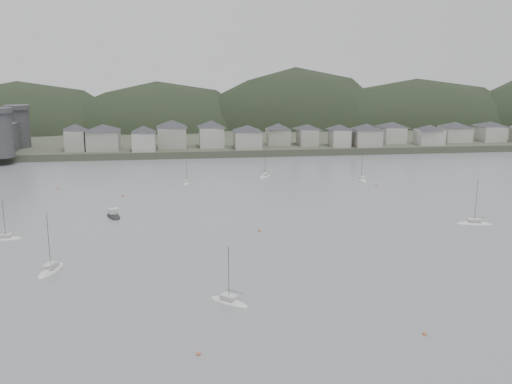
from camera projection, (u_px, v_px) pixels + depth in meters
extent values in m
plane|color=slate|center=(321.00, 335.00, 90.54)|extent=(900.00, 900.00, 0.00)
cube|color=#383D2D|center=(210.00, 124.00, 375.46)|extent=(900.00, 250.00, 3.00)
ellipsoid|color=black|center=(23.00, 151.00, 341.32)|extent=(138.98, 92.48, 81.13)
ellipsoid|color=black|center=(159.00, 148.00, 352.38)|extent=(132.08, 90.41, 79.74)
ellipsoid|color=black|center=(294.00, 150.00, 363.81)|extent=(133.88, 88.37, 101.41)
ellipsoid|color=black|center=(414.00, 145.00, 368.21)|extent=(165.81, 81.78, 82.55)
cylinder|color=#343437|center=(0.00, 135.00, 236.47)|extent=(10.00, 10.00, 18.00)
cylinder|color=#343437|center=(18.00, 129.00, 263.66)|extent=(10.00, 10.00, 17.00)
cube|color=#343437|center=(10.00, 138.00, 250.67)|extent=(3.50, 30.00, 12.00)
cube|color=#9A988D|center=(76.00, 140.00, 256.45)|extent=(8.34, 12.91, 8.59)
pyramid|color=#2A2A2F|center=(76.00, 127.00, 255.17)|extent=(15.78, 15.78, 3.01)
cube|color=#9A988D|center=(104.00, 140.00, 257.37)|extent=(13.68, 13.35, 8.36)
pyramid|color=#2A2A2F|center=(103.00, 127.00, 256.13)|extent=(20.07, 20.07, 2.93)
cube|color=#B9B7AE|center=(144.00, 142.00, 254.57)|extent=(9.78, 10.20, 8.08)
pyramid|color=#2A2A2F|center=(143.00, 129.00, 253.38)|extent=(14.83, 14.83, 2.83)
cube|color=#9A988D|center=(172.00, 137.00, 265.34)|extent=(12.59, 13.33, 9.09)
pyramid|color=#2A2A2F|center=(172.00, 124.00, 263.99)|extent=(19.24, 19.24, 3.18)
cube|color=#B9B7AE|center=(212.00, 137.00, 266.18)|extent=(10.74, 12.17, 8.87)
pyramid|color=#2A2A2F|center=(211.00, 124.00, 264.86)|extent=(17.01, 17.01, 3.10)
cube|color=#9A988D|center=(247.00, 140.00, 261.99)|extent=(11.63, 12.09, 7.69)
pyramid|color=#2A2A2F|center=(247.00, 128.00, 260.85)|extent=(17.61, 17.61, 2.69)
cube|color=#9A988D|center=(278.00, 137.00, 272.38)|extent=(10.37, 9.35, 7.44)
pyramid|color=#2A2A2F|center=(278.00, 126.00, 271.28)|extent=(14.65, 14.65, 2.60)
cube|color=#9A988D|center=(307.00, 137.00, 271.82)|extent=(8.24, 12.20, 7.22)
pyramid|color=#2A2A2F|center=(307.00, 127.00, 270.75)|extent=(15.17, 15.17, 2.53)
cube|color=#B9B7AE|center=(339.00, 138.00, 268.52)|extent=(8.06, 10.91, 7.46)
pyramid|color=#2A2A2F|center=(340.00, 127.00, 267.42)|extent=(14.08, 14.08, 2.61)
cube|color=#9A988D|center=(366.00, 138.00, 268.66)|extent=(11.73, 11.78, 7.66)
pyramid|color=#2A2A2F|center=(367.00, 126.00, 267.52)|extent=(17.46, 17.46, 2.68)
cube|color=#B9B7AE|center=(392.00, 135.00, 280.27)|extent=(10.19, 13.02, 7.33)
pyramid|color=#2A2A2F|center=(392.00, 125.00, 279.19)|extent=(17.23, 17.23, 2.57)
cube|color=#B9B7AE|center=(429.00, 137.00, 273.71)|extent=(11.70, 9.81, 6.88)
pyramid|color=#2A2A2F|center=(430.00, 127.00, 272.69)|extent=(15.97, 15.97, 2.41)
cube|color=#B9B7AE|center=(455.00, 134.00, 284.43)|extent=(12.83, 12.48, 7.00)
pyramid|color=#2A2A2F|center=(455.00, 124.00, 283.39)|extent=(18.79, 18.79, 2.45)
cube|color=#B9B7AE|center=(490.00, 133.00, 287.31)|extent=(11.07, 13.50, 6.97)
pyramid|color=#2A2A2F|center=(490.00, 124.00, 286.28)|extent=(18.25, 18.25, 2.44)
ellipsoid|color=silver|center=(361.00, 180.00, 207.47)|extent=(2.68, 8.04, 1.60)
cube|color=beige|center=(362.00, 177.00, 207.23)|extent=(1.80, 2.83, 0.70)
cylinder|color=#3F3F42|center=(362.00, 166.00, 206.34)|extent=(0.12, 0.12, 10.00)
cylinder|color=#3F3F42|center=(360.00, 175.00, 208.51)|extent=(0.16, 3.60, 0.10)
ellipsoid|color=silver|center=(6.00, 240.00, 138.65)|extent=(7.81, 3.26, 1.52)
cube|color=beige|center=(6.00, 235.00, 138.42)|extent=(2.82, 1.96, 0.70)
cylinder|color=#3F3F42|center=(4.00, 220.00, 137.58)|extent=(0.12, 0.12, 9.48)
cylinder|color=#3F3F42|center=(0.00, 233.00, 138.27)|extent=(3.40, 0.48, 0.10)
ellipsoid|color=silver|center=(265.00, 177.00, 213.44)|extent=(6.34, 7.58, 1.51)
cube|color=beige|center=(265.00, 174.00, 213.20)|extent=(2.89, 3.12, 0.70)
cylinder|color=#3F3F42|center=(265.00, 164.00, 212.36)|extent=(0.12, 0.12, 9.46)
cylinder|color=#3F3F42|center=(262.00, 172.00, 214.06)|extent=(2.05, 2.84, 0.10)
ellipsoid|color=silver|center=(474.00, 225.00, 151.39)|extent=(9.60, 5.05, 1.83)
cube|color=beige|center=(474.00, 220.00, 151.13)|extent=(3.60, 2.73, 0.70)
cylinder|color=#3F3F42|center=(476.00, 203.00, 150.11)|extent=(0.12, 0.12, 11.45)
cylinder|color=#3F3F42|center=(480.00, 217.00, 151.60)|extent=(4.03, 1.09, 0.10)
ellipsoid|color=silver|center=(229.00, 303.00, 102.56)|extent=(7.79, 7.38, 1.63)
cube|color=beige|center=(229.00, 297.00, 102.32)|extent=(3.32, 3.24, 0.70)
cylinder|color=#3F3F42|center=(229.00, 275.00, 101.41)|extent=(0.12, 0.12, 10.17)
cylinder|color=#3F3F42|center=(235.00, 291.00, 103.29)|extent=(2.79, 2.52, 0.10)
ellipsoid|color=silver|center=(51.00, 271.00, 117.92)|extent=(5.60, 10.01, 1.91)
cube|color=beige|center=(51.00, 265.00, 117.64)|extent=(2.95, 3.79, 0.70)
cylinder|color=#3F3F42|center=(49.00, 242.00, 116.57)|extent=(0.12, 0.12, 11.92)
cylinder|color=#3F3F42|center=(51.00, 265.00, 115.99)|extent=(1.30, 4.15, 0.10)
ellipsoid|color=silver|center=(187.00, 184.00, 201.68)|extent=(3.45, 6.47, 1.23)
cube|color=beige|center=(187.00, 181.00, 201.48)|extent=(1.85, 2.43, 0.70)
cylinder|color=#3F3F42|center=(187.00, 172.00, 200.80)|extent=(0.12, 0.12, 7.71)
cylinder|color=#3F3F42|center=(186.00, 179.00, 202.37)|extent=(0.79, 2.71, 0.10)
ellipsoid|color=black|center=(114.00, 217.00, 159.17)|extent=(5.59, 8.86, 1.83)
cube|color=beige|center=(113.00, 211.00, 158.83)|extent=(3.03, 3.13, 1.40)
cylinder|color=#3F3F42|center=(113.00, 208.00, 158.63)|extent=(0.10, 0.10, 1.20)
sphere|color=#C26140|center=(376.00, 185.00, 198.60)|extent=(0.70, 0.70, 0.70)
sphere|color=#C26140|center=(199.00, 354.00, 84.57)|extent=(0.70, 0.70, 0.70)
sphere|color=#C26140|center=(425.00, 334.00, 90.75)|extent=(0.70, 0.70, 0.70)
sphere|color=#C26140|center=(58.00, 188.00, 193.67)|extent=(0.70, 0.70, 0.70)
sphere|color=#C26140|center=(123.00, 196.00, 183.02)|extent=(0.70, 0.70, 0.70)
sphere|color=#C26140|center=(259.00, 231.00, 145.66)|extent=(0.70, 0.70, 0.70)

